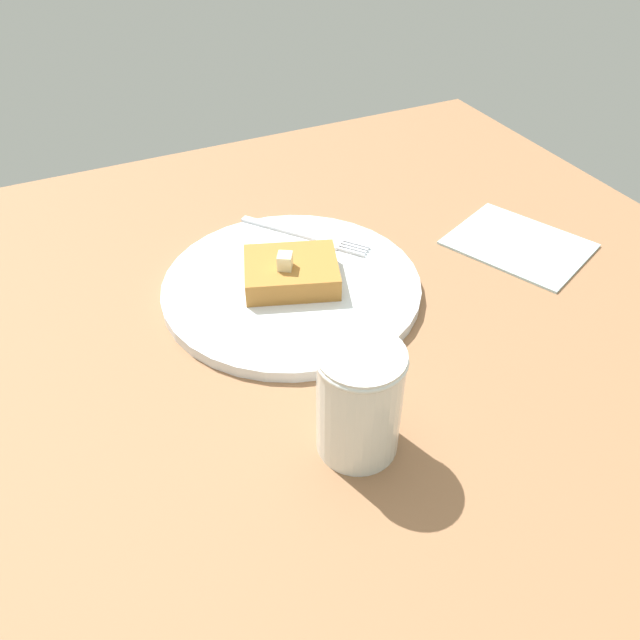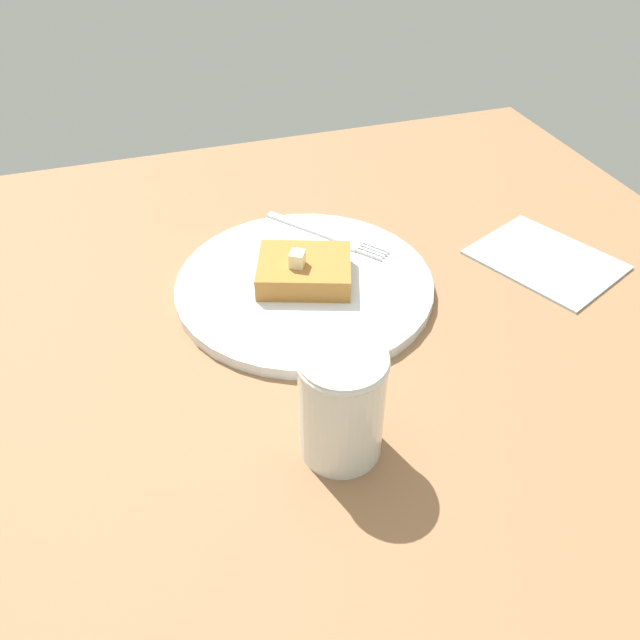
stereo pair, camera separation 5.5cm
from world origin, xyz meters
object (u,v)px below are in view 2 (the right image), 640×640
(fork, at_px, (332,237))
(syrup_jar, at_px, (341,407))
(plate, at_px, (305,284))
(napkin, at_px, (546,260))

(fork, height_order, syrup_jar, syrup_jar)
(plate, xyz_separation_m, napkin, (0.27, -0.03, -0.01))
(plate, bearing_deg, syrup_jar, -99.14)
(plate, height_order, napkin, plate)
(plate, distance_m, napkin, 0.27)
(syrup_jar, relative_size, napkin, 0.67)
(plate, height_order, fork, fork)
(plate, relative_size, syrup_jar, 2.72)
(plate, xyz_separation_m, syrup_jar, (-0.03, -0.21, 0.04))
(fork, relative_size, napkin, 0.92)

